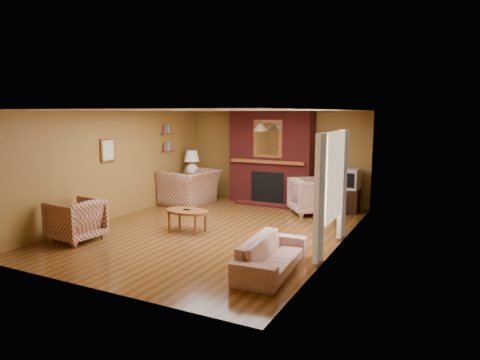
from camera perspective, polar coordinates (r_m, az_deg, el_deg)
The scene contains 20 objects.
floor at distance 8.73m, azimuth -3.50°, elevation -6.69°, with size 6.50×6.50×0.00m, color #45270E.
ceiling at distance 8.41m, azimuth -3.66°, elevation 9.27°, with size 6.50×6.50×0.00m, color white.
wall_back at distance 11.39m, azimuth 4.68°, elevation 3.13°, with size 6.50×6.50×0.00m, color brown.
wall_front at distance 5.95m, azimuth -19.53°, elevation -2.74°, with size 6.50×6.50×0.00m, color brown.
wall_left at distance 9.97m, azimuth -16.10°, elevation 1.98°, with size 6.50×6.50×0.00m, color brown.
wall_right at distance 7.56m, azimuth 13.05°, elevation -0.04°, with size 6.50×6.50×0.00m, color brown.
fireplace at distance 11.15m, azimuth 4.17°, elevation 2.92°, with size 2.20×0.82×2.40m.
window_right at distance 7.39m, azimuth 12.30°, elevation -0.80°, with size 0.10×1.85×2.00m.
bookshelf at distance 11.36m, azimuth -9.47°, elevation 5.38°, with size 0.09×0.55×0.71m.
botanical_print at distance 9.70m, azimuth -17.25°, elevation 3.82°, with size 0.05×0.40×0.50m.
pendant_light at distance 10.46m, azimuth 2.77°, elevation 7.03°, with size 0.36×0.36×0.48m.
plaid_loveseat at distance 11.20m, azimuth -6.73°, elevation -0.94°, with size 1.35×1.18×0.88m, color maroon.
plaid_armchair at distance 8.52m, azimuth -21.07°, elevation -4.99°, with size 0.82×0.85×0.77m, color maroon.
floral_sofa at distance 6.52m, azimuth 4.22°, elevation -9.91°, with size 1.70×0.66×0.50m, color #B4A78C.
floral_armchair at distance 10.15m, azimuth 9.54°, elevation -2.11°, with size 0.90×0.93×0.85m, color #B4A78C.
coffee_table at distance 8.58m, azimuth -7.06°, elevation -4.34°, with size 0.92×0.57×0.46m.
side_table at distance 11.77m, azimuth -6.38°, elevation -1.00°, with size 0.49×0.49×0.65m, color brown.
table_lamp at distance 11.67m, azimuth -6.44°, elevation 2.44°, with size 0.42×0.42×0.69m.
tv_stand at distance 10.50m, azimuth 14.12°, elevation -2.66°, with size 0.52×0.48×0.57m, color black.
crt_tv at distance 10.41m, azimuth 14.22°, elevation 0.17°, with size 0.55×0.54×0.48m.
Camera 1 is at (4.23, -7.26, 2.35)m, focal length 32.00 mm.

